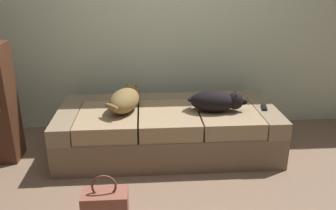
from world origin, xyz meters
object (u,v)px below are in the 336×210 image
(tv_remote, at_px, (264,107))
(handbag, at_px, (105,206))
(dog_tan, at_px, (126,99))
(dog_dark, at_px, (217,101))
(couch, at_px, (168,130))

(tv_remote, distance_m, handbag, 1.76)
(tv_remote, height_order, handbag, tv_remote)
(handbag, bearing_deg, dog_tan, 83.60)
(dog_tan, height_order, handbag, dog_tan)
(tv_remote, bearing_deg, handbag, -133.37)
(tv_remote, bearing_deg, dog_tan, -170.06)
(dog_dark, bearing_deg, tv_remote, 4.41)
(tv_remote, bearing_deg, couch, -171.73)
(dog_tan, relative_size, tv_remote, 3.95)
(dog_tan, relative_size, handbag, 1.57)
(dog_tan, bearing_deg, tv_remote, -2.65)
(tv_remote, xyz_separation_m, handbag, (-1.43, -0.97, -0.34))
(couch, relative_size, dog_dark, 3.64)
(dog_tan, height_order, dog_dark, dog_tan)
(couch, bearing_deg, tv_remote, -4.32)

